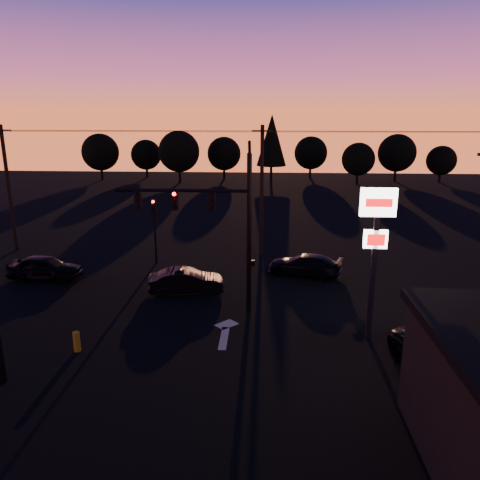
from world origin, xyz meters
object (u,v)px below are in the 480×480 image
object	(u,v)px
traffic_signal_mast	(216,217)
secondary_signal	(154,222)
pylon_sign	(376,232)
bollard	(77,342)
car_right	(305,265)
car_left	(45,268)
car_mid	(186,281)
suv_parked	(457,361)

from	to	relation	value
traffic_signal_mast	secondary_signal	xyz separation A→B (m)	(-4.90, 7.49, -2.07)
pylon_sign	bollard	world-z (taller)	pylon_sign
secondary_signal	car_right	distance (m)	10.17
bollard	car_left	xyz separation A→B (m)	(-5.36, 8.51, 0.31)
pylon_sign	car_mid	xyz separation A→B (m)	(-9.10, 4.87, -4.23)
secondary_signal	car_mid	bearing A→B (deg)	-60.51
car_mid	car_right	world-z (taller)	car_mid
traffic_signal_mast	car_mid	size ratio (longest dim) A/B	2.07
car_left	suv_parked	xyz separation A→B (m)	(20.60, -9.79, 0.02)
traffic_signal_mast	suv_parked	distance (m)	12.04
pylon_sign	car_left	xyz separation A→B (m)	(-18.00, 6.51, -4.17)
car_left	car_right	xyz separation A→B (m)	(15.76, 1.64, -0.08)
pylon_sign	secondary_signal	bearing A→B (deg)	140.23
traffic_signal_mast	car_mid	xyz separation A→B (m)	(-2.01, 2.37, -4.25)
bollard	car_left	distance (m)	10.06
pylon_sign	car_right	distance (m)	9.46
traffic_signal_mast	bollard	world-z (taller)	traffic_signal_mast
suv_parked	pylon_sign	bearing A→B (deg)	103.78
secondary_signal	suv_parked	bearing A→B (deg)	-42.25
pylon_sign	car_mid	bearing A→B (deg)	151.87
secondary_signal	car_mid	size ratio (longest dim) A/B	1.05
car_mid	suv_parked	xyz separation A→B (m)	(11.71, -8.15, 0.08)
car_left	secondary_signal	bearing A→B (deg)	-57.69
secondary_signal	bollard	bearing A→B (deg)	-93.07
suv_parked	secondary_signal	bearing A→B (deg)	113.08
pylon_sign	car_left	bearing A→B (deg)	160.12
secondary_signal	pylon_sign	bearing A→B (deg)	-39.77
secondary_signal	pylon_sign	xyz separation A→B (m)	(12.00, -9.99, 2.05)
secondary_signal	traffic_signal_mast	bearing A→B (deg)	-56.81
pylon_sign	suv_parked	world-z (taller)	pylon_sign
bollard	car_mid	xyz separation A→B (m)	(3.54, 6.86, 0.25)
pylon_sign	car_right	bearing A→B (deg)	105.38
pylon_sign	bollard	bearing A→B (deg)	-171.02
traffic_signal_mast	pylon_sign	world-z (taller)	traffic_signal_mast
traffic_signal_mast	pylon_sign	xyz separation A→B (m)	(7.10, -2.49, -0.02)
suv_parked	car_mid	bearing A→B (deg)	120.51
car_right	pylon_sign	bearing A→B (deg)	34.72
car_mid	suv_parked	distance (m)	14.26
car_mid	car_right	xyz separation A→B (m)	(6.86, 3.29, -0.02)
traffic_signal_mast	bollard	bearing A→B (deg)	-140.99
traffic_signal_mast	bollard	xyz separation A→B (m)	(-5.55, -4.49, -4.50)
traffic_signal_mast	bollard	distance (m)	8.44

